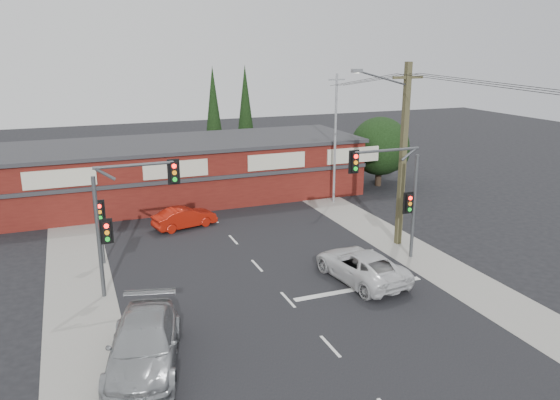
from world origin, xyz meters
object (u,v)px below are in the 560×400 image
object	(u,v)px
silver_suv	(144,345)
utility_pole	(401,150)
red_sedan	(185,218)
shop_building	(180,170)
white_suv	(361,265)

from	to	relation	value
silver_suv	utility_pole	bearing A→B (deg)	39.63
silver_suv	red_sedan	xyz separation A→B (m)	(4.46, 14.51, -0.19)
silver_suv	utility_pole	size ratio (longest dim) A/B	0.58
red_sedan	utility_pole	size ratio (longest dim) A/B	0.39
red_sedan	shop_building	distance (m)	7.02
utility_pole	white_suv	bearing A→B (deg)	-140.23
red_sedan	silver_suv	bearing A→B (deg)	148.78
red_sedan	utility_pole	distance (m)	13.59
shop_building	utility_pole	size ratio (longest dim) A/B	2.73
red_sedan	utility_pole	xyz separation A→B (m)	(10.48, -7.23, 4.75)
utility_pole	red_sedan	bearing A→B (deg)	145.41
white_suv	utility_pole	distance (m)	7.30
white_suv	shop_building	bearing A→B (deg)	-81.11
red_sedan	shop_building	world-z (taller)	shop_building
silver_suv	utility_pole	distance (m)	17.24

